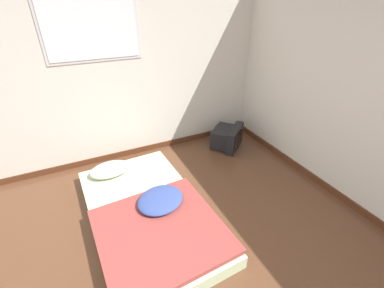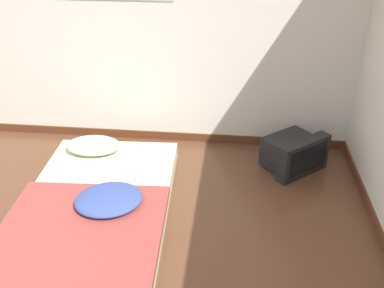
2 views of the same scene
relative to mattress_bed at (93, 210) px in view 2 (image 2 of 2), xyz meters
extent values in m
cube|color=silver|center=(-0.19, 1.46, 1.19)|extent=(7.30, 0.06, 2.60)
cube|color=#562D19|center=(-0.19, 1.42, -0.06)|extent=(7.30, 0.02, 0.09)
cube|color=beige|center=(0.00, 0.02, -0.03)|extent=(1.28, 2.14, 0.15)
ellipsoid|color=silver|center=(-0.25, 0.83, 0.11)|extent=(0.54, 0.37, 0.14)
cube|color=#993D38|center=(0.02, -0.38, 0.07)|extent=(1.26, 1.27, 0.05)
ellipsoid|color=#384C93|center=(0.15, -0.02, 0.13)|extent=(0.65, 0.61, 0.11)
cube|color=black|center=(1.62, 1.04, 0.06)|extent=(0.54, 0.52, 0.29)
cube|color=black|center=(1.76, 0.89, 0.07)|extent=(0.52, 0.46, 0.36)
cube|color=black|center=(1.80, 0.84, 0.08)|extent=(0.36, 0.31, 0.26)
camera|label=1|loc=(-0.46, -2.10, 2.11)|focal=24.00mm
camera|label=2|loc=(1.09, -2.63, 2.14)|focal=40.00mm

